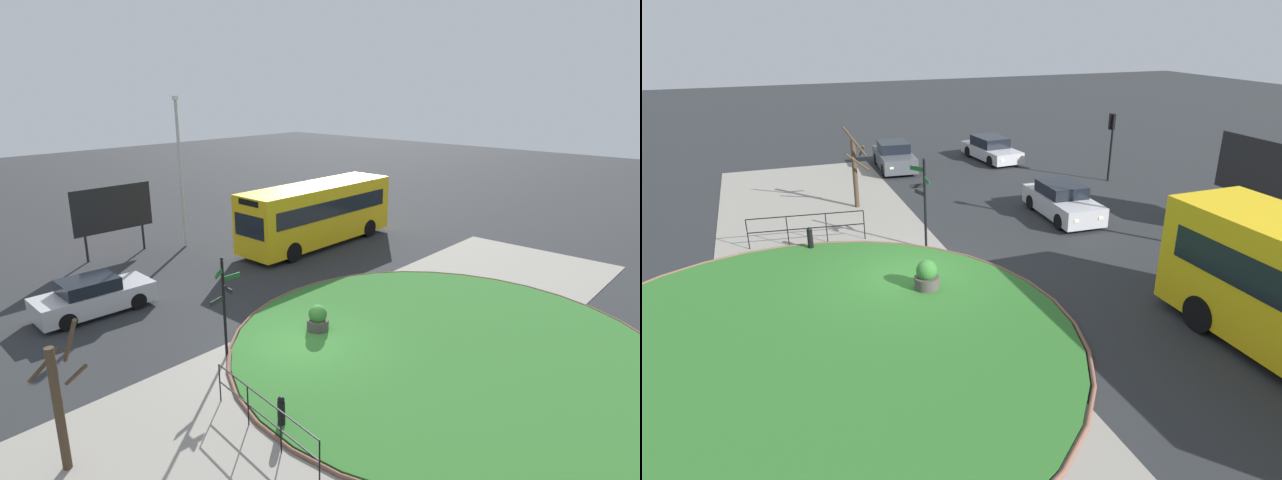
{
  "view_description": "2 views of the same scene",
  "coord_description": "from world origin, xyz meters",
  "views": [
    {
      "loc": [
        -11.16,
        -11.13,
        8.29
      ],
      "look_at": [
        3.64,
        2.43,
        2.37
      ],
      "focal_mm": 29.37,
      "sensor_mm": 36.0,
      "label": 1
    },
    {
      "loc": [
        15.61,
        -4.14,
        7.72
      ],
      "look_at": [
        1.29,
        1.28,
        1.59
      ],
      "focal_mm": 30.97,
      "sensor_mm": 36.0,
      "label": 2
    }
  ],
  "objects": [
    {
      "name": "ground",
      "position": [
        0.0,
        0.0,
        0.0
      ],
      "size": [
        120.0,
        120.0,
        0.0
      ],
      "primitive_type": "plane",
      "color": "#282B2D"
    },
    {
      "name": "sidewalk_paving",
      "position": [
        0.0,
        -2.08,
        0.01
      ],
      "size": [
        32.0,
        7.83,
        0.02
      ],
      "primitive_type": "cube",
      "color": "gray",
      "rests_on": "ground"
    },
    {
      "name": "grass_island",
      "position": [
        3.13,
        -3.6,
        0.05
      ],
      "size": [
        13.95,
        13.95,
        0.1
      ],
      "primitive_type": "cylinder",
      "color": "#2D6B28",
      "rests_on": "ground"
    },
    {
      "name": "grass_kerb_ring",
      "position": [
        3.13,
        -3.6,
        0.06
      ],
      "size": [
        14.26,
        14.26,
        0.11
      ],
      "primitive_type": "torus",
      "color": "brown",
      "rests_on": "ground"
    },
    {
      "name": "signpost_directional",
      "position": [
        -2.15,
        1.14,
        1.92
      ],
      "size": [
        1.28,
        0.57,
        3.32
      ],
      "color": "black",
      "rests_on": "ground"
    },
    {
      "name": "bollard_foreground",
      "position": [
        -3.44,
        -2.74,
        0.45
      ],
      "size": [
        0.2,
        0.2,
        0.88
      ],
      "color": "black",
      "rests_on": "ground"
    },
    {
      "name": "railing_grass_edge",
      "position": [
        -4.04,
        -2.76,
        0.74
      ],
      "size": [
        0.52,
        4.14,
        1.15
      ],
      "rotation": [
        0.0,
        0.0,
        4.6
      ],
      "color": "black",
      "rests_on": "ground"
    },
    {
      "name": "bus_yellow",
      "position": [
        8.92,
        7.46,
        1.76
      ],
      "size": [
        9.54,
        2.65,
        3.29
      ],
      "rotation": [
        0.0,
        0.0,
        3.14
      ],
      "color": "yellow",
      "rests_on": "ground"
    },
    {
      "name": "car_far_lane",
      "position": [
        -3.44,
        7.55,
        0.67
      ],
      "size": [
        4.34,
        1.96,
        1.42
      ],
      "rotation": [
        0.0,
        0.0,
        -0.04
      ],
      "color": "#B7B7BC",
      "rests_on": "ground"
    },
    {
      "name": "lamppost_tall",
      "position": [
        3.88,
        12.47,
        4.21
      ],
      "size": [
        0.32,
        0.32,
        7.84
      ],
      "color": "#B7B7BC",
      "rests_on": "ground"
    },
    {
      "name": "billboard_left",
      "position": [
        0.58,
        13.66,
        2.38
      ],
      "size": [
        4.11,
        0.19,
        3.57
      ],
      "rotation": [
        0.0,
        0.0,
        -0.01
      ],
      "color": "black",
      "rests_on": "ground"
    },
    {
      "name": "planter_near_signpost",
      "position": [
        1.1,
        0.21,
        0.46
      ],
      "size": [
        0.76,
        0.76,
        1.01
      ],
      "color": "#47423D",
      "rests_on": "ground"
    },
    {
      "name": "street_tree_bare",
      "position": [
        -7.66,
        -0.23,
        1.72
      ],
      "size": [
        0.99,
        1.03,
        3.67
      ],
      "color": "#423323",
      "rests_on": "ground"
    }
  ]
}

